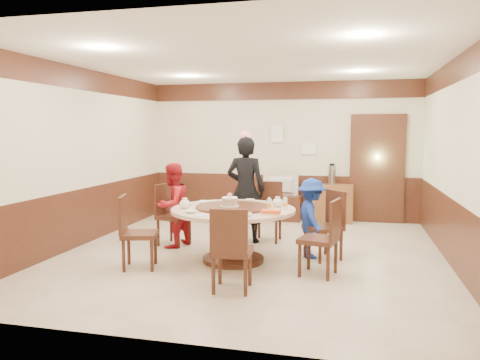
% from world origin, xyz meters
% --- Properties ---
extents(room, '(6.00, 6.04, 2.84)m').
position_xyz_m(room, '(0.01, 0.01, 1.08)').
color(room, beige).
rests_on(room, ground).
extents(banquet_table, '(1.71, 1.71, 0.78)m').
position_xyz_m(banquet_table, '(-0.17, -0.43, 0.53)').
color(banquet_table, '#422014').
rests_on(banquet_table, ground).
extents(chair_0, '(0.62, 0.62, 0.97)m').
position_xyz_m(chair_0, '(1.06, -0.01, 0.30)').
color(chair_0, '#422014').
rests_on(chair_0, ground).
extents(chair_1, '(0.45, 0.46, 0.97)m').
position_xyz_m(chair_1, '(0.09, 0.88, 0.30)').
color(chair_1, '#422014').
rests_on(chair_1, ground).
extents(chair_2, '(0.53, 0.52, 0.97)m').
position_xyz_m(chair_2, '(-1.34, 0.27, 0.30)').
color(chair_2, '#422014').
rests_on(chair_2, ground).
extents(chair_3, '(0.55, 0.55, 0.97)m').
position_xyz_m(chair_3, '(-1.31, -1.04, 0.30)').
color(chair_3, '#422014').
rests_on(chair_3, ground).
extents(chair_4, '(0.47, 0.48, 0.97)m').
position_xyz_m(chair_4, '(0.12, -1.61, 0.30)').
color(chair_4, '#422014').
rests_on(chair_4, ground).
extents(chair_5, '(0.53, 0.53, 0.97)m').
position_xyz_m(chair_5, '(1.05, -0.79, 0.30)').
color(chair_5, '#422014').
rests_on(chair_5, ground).
extents(person_standing, '(0.64, 0.43, 1.73)m').
position_xyz_m(person_standing, '(-0.26, 0.74, 0.86)').
color(person_standing, black).
rests_on(person_standing, ground).
extents(person_red, '(0.66, 0.76, 1.32)m').
position_xyz_m(person_red, '(-1.29, 0.14, 0.66)').
color(person_red, '#AA161E').
rests_on(person_red, ground).
extents(person_blue, '(0.67, 0.84, 1.14)m').
position_xyz_m(person_blue, '(0.87, 0.02, 0.57)').
color(person_blue, navy).
rests_on(person_blue, ground).
extents(birthday_cake, '(0.27, 0.27, 0.19)m').
position_xyz_m(birthday_cake, '(-0.21, -0.46, 0.84)').
color(birthday_cake, white).
rests_on(birthday_cake, banquet_table).
extents(teapot_left, '(0.17, 0.15, 0.13)m').
position_xyz_m(teapot_left, '(-0.81, -0.61, 0.81)').
color(teapot_left, white).
rests_on(teapot_left, banquet_table).
extents(teapot_right, '(0.17, 0.15, 0.13)m').
position_xyz_m(teapot_right, '(0.41, -0.18, 0.81)').
color(teapot_right, white).
rests_on(teapot_right, banquet_table).
extents(bowl_0, '(0.15, 0.15, 0.04)m').
position_xyz_m(bowl_0, '(-0.70, -0.11, 0.77)').
color(bowl_0, white).
rests_on(bowl_0, banquet_table).
extents(bowl_1, '(0.14, 0.14, 0.04)m').
position_xyz_m(bowl_1, '(0.15, -1.00, 0.77)').
color(bowl_1, white).
rests_on(bowl_1, banquet_table).
extents(bowl_2, '(0.15, 0.15, 0.04)m').
position_xyz_m(bowl_2, '(-0.60, -0.93, 0.77)').
color(bowl_2, white).
rests_on(bowl_2, banquet_table).
extents(bowl_3, '(0.13, 0.13, 0.04)m').
position_xyz_m(bowl_3, '(0.46, -0.55, 0.77)').
color(bowl_3, white).
rests_on(bowl_3, banquet_table).
extents(bowl_4, '(0.16, 0.16, 0.04)m').
position_xyz_m(bowl_4, '(-0.86, -0.36, 0.77)').
color(bowl_4, white).
rests_on(bowl_4, banquet_table).
extents(bowl_5, '(0.15, 0.15, 0.05)m').
position_xyz_m(bowl_5, '(-0.05, 0.14, 0.77)').
color(bowl_5, white).
rests_on(bowl_5, banquet_table).
extents(saucer_near, '(0.18, 0.18, 0.01)m').
position_xyz_m(saucer_near, '(-0.42, -1.08, 0.76)').
color(saucer_near, white).
rests_on(saucer_near, banquet_table).
extents(saucer_far, '(0.18, 0.18, 0.01)m').
position_xyz_m(saucer_far, '(0.28, 0.07, 0.76)').
color(saucer_far, white).
rests_on(saucer_far, banquet_table).
extents(shrimp_platter, '(0.30, 0.20, 0.06)m').
position_xyz_m(shrimp_platter, '(0.43, -0.83, 0.78)').
color(shrimp_platter, white).
rests_on(shrimp_platter, banquet_table).
extents(bottle_0, '(0.06, 0.06, 0.16)m').
position_xyz_m(bottle_0, '(0.35, -0.51, 0.83)').
color(bottle_0, white).
rests_on(bottle_0, banquet_table).
extents(bottle_1, '(0.06, 0.06, 0.16)m').
position_xyz_m(bottle_1, '(0.55, -0.40, 0.83)').
color(bottle_1, white).
rests_on(bottle_1, banquet_table).
extents(tv_stand, '(0.85, 0.45, 0.50)m').
position_xyz_m(tv_stand, '(0.01, 2.75, 0.25)').
color(tv_stand, '#422014').
rests_on(tv_stand, ground).
extents(television, '(0.72, 0.16, 0.41)m').
position_xyz_m(television, '(0.01, 2.75, 0.71)').
color(television, gray).
rests_on(television, tv_stand).
extents(side_cabinet, '(0.80, 0.40, 0.75)m').
position_xyz_m(side_cabinet, '(1.05, 2.78, 0.38)').
color(side_cabinet, brown).
rests_on(side_cabinet, ground).
extents(thermos, '(0.15, 0.15, 0.38)m').
position_xyz_m(thermos, '(1.03, 2.78, 0.94)').
color(thermos, silver).
rests_on(thermos, side_cabinet).
extents(notice_left, '(0.25, 0.00, 0.35)m').
position_xyz_m(notice_left, '(-0.10, 2.96, 1.75)').
color(notice_left, white).
rests_on(notice_left, room).
extents(notice_right, '(0.30, 0.00, 0.22)m').
position_xyz_m(notice_right, '(0.55, 2.96, 1.45)').
color(notice_right, white).
rests_on(notice_right, room).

